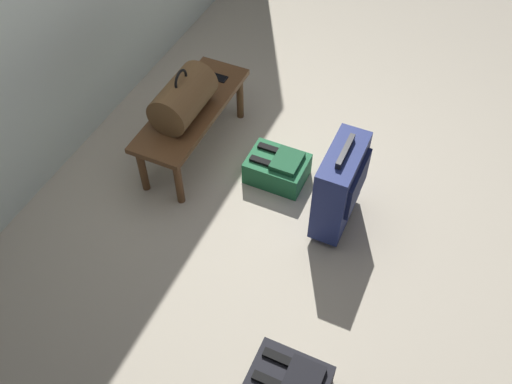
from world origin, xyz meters
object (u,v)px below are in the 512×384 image
Objects in this scene: backpack_green at (278,168)px; backpack_dark at (289,383)px; bench at (192,114)px; cell_phone at (217,77)px; duffel_bag_brown at (183,98)px; suitcase_upright_navy at (340,186)px.

backpack_dark is at bearing -154.73° from backpack_green.
backpack_dark is (-1.29, -1.22, -0.24)m from bench.
cell_phone is at bearing 60.77° from backpack_green.
backpack_green is (0.07, -0.61, -0.43)m from duffel_bag_brown.
duffel_bag_brown is 1.16× the size of backpack_green.
bench is at bearing 43.32° from backpack_dark.
bench is 0.34m from cell_phone.
suitcase_upright_navy reaches higher than cell_phone.
suitcase_upright_navy is at bearing 7.54° from backpack_dark.
bench is at bearing 0.00° from duffel_bag_brown.
bench is 6.94× the size of cell_phone.
suitcase_upright_navy is 0.54m from backpack_green.
duffel_bag_brown is at bearing 96.87° from backpack_green.
bench reaches higher than backpack_green.
suitcase_upright_navy is at bearing -99.65° from bench.
backpack_green is (-0.33, -0.60, -0.30)m from cell_phone.
backpack_dark is (-1.62, -1.21, -0.30)m from cell_phone.
cell_phone is 2.04m from backpack_dark.
bench is at bearing 80.35° from suitcase_upright_navy.
bench is 2.63× the size of backpack_dark.
duffel_bag_brown is 0.75m from backpack_green.
suitcase_upright_navy reaches higher than backpack_green.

